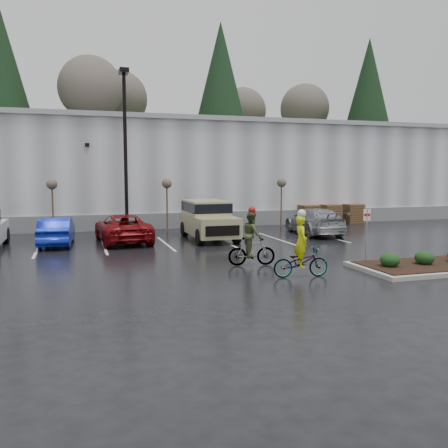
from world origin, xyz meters
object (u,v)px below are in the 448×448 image
object	(u,v)px
fire_lane_sign	(367,229)
suv_tan	(209,220)
car_far_silver	(314,221)
pallet_stack_a	(308,215)
pallet_stack_b	(330,214)
sapling_east	(281,185)
car_red	(123,228)
cyclist_hivis	(301,256)
cyclist_olive	(252,244)
pallet_stack_c	(353,213)
car_blue	(57,231)
lamppost	(125,134)
sapling_west	(52,187)
sapling_mid	(167,186)

from	to	relation	value
fire_lane_sign	suv_tan	size ratio (longest dim) A/B	0.43
suv_tan	car_far_silver	world-z (taller)	suv_tan
suv_tan	car_far_silver	distance (m)	6.41
pallet_stack_a	fire_lane_sign	size ratio (longest dim) A/B	0.61
pallet_stack_b	sapling_east	bearing A→B (deg)	-166.61
car_red	cyclist_hivis	world-z (taller)	cyclist_hivis
pallet_stack_a	cyclist_olive	world-z (taller)	cyclist_olive
pallet_stack_c	car_blue	distance (m)	20.27
lamppost	car_far_silver	world-z (taller)	lamppost
car_blue	sapling_west	bearing A→B (deg)	-81.99
sapling_mid	pallet_stack_c	bearing A→B (deg)	4.24
pallet_stack_a	car_far_silver	world-z (taller)	car_far_silver
sapling_west	fire_lane_sign	bearing A→B (deg)	-47.33
sapling_mid	pallet_stack_a	distance (m)	10.26
fire_lane_sign	car_red	size ratio (longest dim) A/B	0.42
car_blue	sapling_east	bearing A→B (deg)	-161.07
pallet_stack_b	fire_lane_sign	xyz separation A→B (m)	(-6.40, -13.80, 0.73)
car_blue	pallet_stack_b	bearing A→B (deg)	-161.61
pallet_stack_a	cyclist_olive	size ratio (longest dim) A/B	0.60
car_red	suv_tan	size ratio (longest dim) A/B	1.02
sapling_west	sapling_east	bearing A→B (deg)	0.00
car_red	cyclist_hivis	distance (m)	11.30
fire_lane_sign	cyclist_olive	distance (m)	4.40
sapling_east	pallet_stack_a	size ratio (longest dim) A/B	2.37
cyclist_olive	sapling_east	bearing A→B (deg)	-19.61
car_far_silver	sapling_east	bearing A→B (deg)	-79.25
pallet_stack_a	cyclist_olive	bearing A→B (deg)	-125.34
sapling_west	pallet_stack_c	xyz separation A→B (m)	(20.00, 1.00, -2.05)
suv_tan	sapling_mid	bearing A→B (deg)	110.08
sapling_mid	car_far_silver	xyz separation A→B (m)	(7.88, -3.83, -1.97)
car_blue	pallet_stack_a	bearing A→B (deg)	-160.10
cyclist_hivis	suv_tan	bearing A→B (deg)	9.26
pallet_stack_a	car_red	world-z (taller)	car_red
sapling_west	lamppost	bearing A→B (deg)	-14.04
pallet_stack_a	car_blue	world-z (taller)	car_blue
pallet_stack_c	fire_lane_sign	world-z (taller)	fire_lane_sign
lamppost	cyclist_hivis	size ratio (longest dim) A/B	3.99
sapling_west	pallet_stack_a	world-z (taller)	sapling_west
pallet_stack_b	car_blue	world-z (taller)	car_blue
car_far_silver	cyclist_olive	distance (m)	10.22
lamppost	car_blue	xyz separation A→B (m)	(-3.68, -2.85, -5.00)
suv_tan	car_far_silver	xyz separation A→B (m)	(6.40, 0.24, -0.28)
sapling_east	car_blue	world-z (taller)	sapling_east
fire_lane_sign	car_far_silver	world-z (taller)	fire_lane_sign
sapling_east	suv_tan	world-z (taller)	sapling_east
suv_tan	pallet_stack_b	bearing A→B (deg)	26.38
car_blue	car_red	distance (m)	3.19
pallet_stack_c	sapling_mid	bearing A→B (deg)	-175.76
pallet_stack_c	car_red	xyz separation A→B (m)	(-16.49, -4.76, 0.04)
pallet_stack_b	suv_tan	size ratio (longest dim) A/B	0.26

